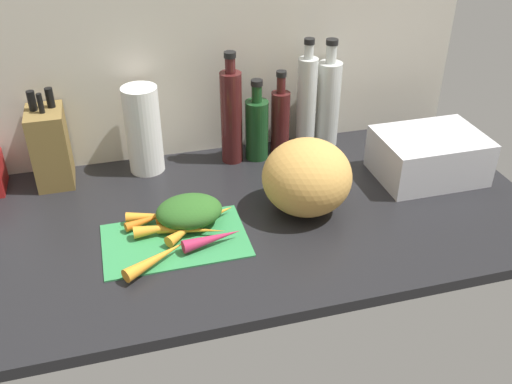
% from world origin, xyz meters
% --- Properties ---
extents(ground_plane, '(1.70, 0.80, 0.03)m').
position_xyz_m(ground_plane, '(0.00, 0.00, -0.01)').
color(ground_plane, black).
extents(wall_back, '(1.70, 0.03, 0.60)m').
position_xyz_m(wall_back, '(0.00, 0.39, 0.30)').
color(wall_back, beige).
rests_on(wall_back, ground_plane).
extents(cutting_board, '(0.36, 0.22, 0.01)m').
position_xyz_m(cutting_board, '(-0.14, -0.08, 0.00)').
color(cutting_board, '#338C4C').
rests_on(cutting_board, ground_plane).
extents(carrot_0, '(0.13, 0.05, 0.03)m').
position_xyz_m(carrot_0, '(-0.18, 0.01, 0.02)').
color(carrot_0, orange).
rests_on(carrot_0, cutting_board).
extents(carrot_1, '(0.17, 0.12, 0.03)m').
position_xyz_m(carrot_1, '(-0.19, -0.17, 0.02)').
color(carrot_1, orange).
rests_on(carrot_1, cutting_board).
extents(carrot_2, '(0.11, 0.03, 0.02)m').
position_xyz_m(carrot_2, '(-0.12, -0.02, 0.02)').
color(carrot_2, orange).
rests_on(carrot_2, cutting_board).
extents(carrot_3, '(0.16, 0.06, 0.03)m').
position_xyz_m(carrot_3, '(-0.05, -0.13, 0.02)').
color(carrot_3, '#B2264C').
rests_on(carrot_3, cutting_board).
extents(carrot_4, '(0.13, 0.06, 0.02)m').
position_xyz_m(carrot_4, '(-0.19, 0.00, 0.02)').
color(carrot_4, orange).
rests_on(carrot_4, cutting_board).
extents(carrot_5, '(0.17, 0.08, 0.02)m').
position_xyz_m(carrot_5, '(-0.09, -0.07, 0.02)').
color(carrot_5, orange).
rests_on(carrot_5, cutting_board).
extents(carrot_6, '(0.10, 0.06, 0.03)m').
position_xyz_m(carrot_6, '(-0.02, -0.02, 0.02)').
color(carrot_6, orange).
rests_on(carrot_6, cutting_board).
extents(carrot_7, '(0.14, 0.03, 0.03)m').
position_xyz_m(carrot_7, '(-0.16, -0.05, 0.02)').
color(carrot_7, orange).
rests_on(carrot_7, cutting_board).
extents(carrot_8, '(0.10, 0.09, 0.03)m').
position_xyz_m(carrot_8, '(-0.11, -0.08, 0.02)').
color(carrot_8, orange).
rests_on(carrot_8, cutting_board).
extents(carrot_greens_pile, '(0.17, 0.13, 0.07)m').
position_xyz_m(carrot_greens_pile, '(-0.09, -0.03, 0.04)').
color(carrot_greens_pile, '#2D6023').
rests_on(carrot_greens_pile, cutting_board).
extents(winter_squash, '(0.24, 0.23, 0.20)m').
position_xyz_m(winter_squash, '(0.22, -0.03, 0.10)').
color(winter_squash, gold).
rests_on(winter_squash, ground_plane).
extents(knife_block, '(0.10, 0.14, 0.28)m').
position_xyz_m(knife_block, '(-0.42, 0.30, 0.11)').
color(knife_block, olive).
rests_on(knife_block, ground_plane).
extents(paper_towel_roll, '(0.10, 0.10, 0.26)m').
position_xyz_m(paper_towel_roll, '(-0.16, 0.30, 0.13)').
color(paper_towel_roll, white).
rests_on(paper_towel_roll, ground_plane).
extents(bottle_0, '(0.06, 0.06, 0.34)m').
position_xyz_m(bottle_0, '(0.10, 0.28, 0.15)').
color(bottle_0, '#471919').
rests_on(bottle_0, ground_plane).
extents(bottle_1, '(0.07, 0.07, 0.25)m').
position_xyz_m(bottle_1, '(0.18, 0.28, 0.10)').
color(bottle_1, '#19421E').
rests_on(bottle_1, ground_plane).
extents(bottle_2, '(0.06, 0.06, 0.27)m').
position_xyz_m(bottle_2, '(0.25, 0.29, 0.11)').
color(bottle_2, '#471919').
rests_on(bottle_2, ground_plane).
extents(bottle_3, '(0.06, 0.06, 0.36)m').
position_xyz_m(bottle_3, '(0.34, 0.30, 0.16)').
color(bottle_3, silver).
rests_on(bottle_3, ground_plane).
extents(bottle_4, '(0.07, 0.07, 0.34)m').
position_xyz_m(bottle_4, '(0.42, 0.31, 0.14)').
color(bottle_4, silver).
rests_on(bottle_4, ground_plane).
extents(dish_rack, '(0.30, 0.22, 0.13)m').
position_xyz_m(dish_rack, '(0.63, 0.04, 0.07)').
color(dish_rack, silver).
rests_on(dish_rack, ground_plane).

